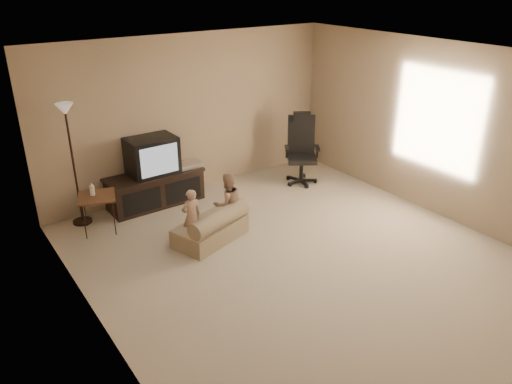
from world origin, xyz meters
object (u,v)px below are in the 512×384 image
Objects in this scene: side_table at (96,197)px; floor_lamp at (69,138)px; toddler_left at (191,216)px; tv_stand at (155,177)px; toddler_right at (228,203)px; child_sofa at (213,228)px; office_chair at (301,158)px.

floor_lamp reaches higher than side_table.
side_table is at bearing -70.75° from floor_lamp.
toddler_left is (0.91, -1.02, -0.14)m from side_table.
floor_lamp is at bearing 176.80° from tv_stand.
toddler_right is (1.45, -1.05, -0.08)m from side_table.
side_table is at bearing -162.13° from tv_stand.
child_sofa is (1.29, -1.55, -1.08)m from floor_lamp.
side_table is at bearing 116.47° from child_sofa.
office_chair is 1.64× the size of side_table.
child_sofa is (0.14, -1.50, -0.25)m from tv_stand.
side_table is 1.66m from child_sofa.
child_sofa is at bearing -85.89° from tv_stand.
side_table is (-3.43, 0.24, 0.09)m from office_chair.
floor_lamp reaches higher than tv_stand.
office_chair reaches higher than child_sofa.
office_chair is at bearing -14.75° from tv_stand.
tv_stand is 1.42m from floor_lamp.
child_sofa is 1.46× the size of toddler_left.
child_sofa is at bearing 22.42° from toddler_right.
child_sofa is at bearing -45.12° from side_table.
floor_lamp is 2.30× the size of toddler_left.
office_chair is at bearing -162.13° from toddler_left.
child_sofa is 1.29× the size of toddler_right.
toddler_left reaches higher than child_sofa.
tv_stand is 2.00× the size of toddler_left.
office_chair reaches higher than toddler_left.
tv_stand reaches higher than child_sofa.
side_table is at bearing -32.15° from toddler_right.
toddler_right is at bearing -42.22° from floor_lamp.
child_sofa is 0.40m from toddler_right.
toddler_left is (1.05, -1.41, -0.90)m from floor_lamp.
toddler_left is (-0.24, 0.14, 0.18)m from child_sofa.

